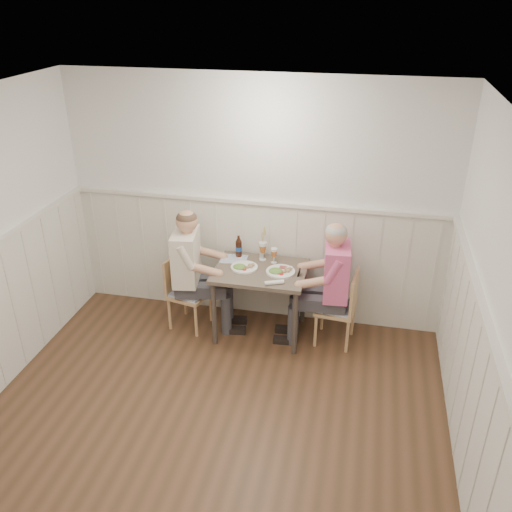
{
  "coord_description": "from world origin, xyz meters",
  "views": [
    {
      "loc": [
        1.11,
        -2.87,
        3.31
      ],
      "look_at": [
        0.13,
        1.64,
        1.0
      ],
      "focal_mm": 38.0,
      "sensor_mm": 36.0,
      "label": 1
    }
  ],
  "objects_px": {
    "chair_left": "(185,289)",
    "beer_bottle": "(239,247)",
    "chair_right": "(341,305)",
    "grass_vase": "(262,244)",
    "diner_cream": "(192,280)",
    "man_in_pink": "(331,294)",
    "dining_table": "(260,278)"
  },
  "relations": [
    {
      "from": "chair_right",
      "to": "beer_bottle",
      "type": "xyz_separation_m",
      "value": [
        -1.11,
        0.24,
        0.42
      ]
    },
    {
      "from": "chair_left",
      "to": "grass_vase",
      "type": "distance_m",
      "value": 0.95
    },
    {
      "from": "chair_left",
      "to": "man_in_pink",
      "type": "relative_size",
      "value": 0.59
    },
    {
      "from": "diner_cream",
      "to": "chair_left",
      "type": "bearing_deg",
      "value": 162.06
    },
    {
      "from": "man_in_pink",
      "to": "beer_bottle",
      "type": "xyz_separation_m",
      "value": [
        -1.0,
        0.25,
        0.29
      ]
    },
    {
      "from": "chair_left",
      "to": "diner_cream",
      "type": "distance_m",
      "value": 0.17
    },
    {
      "from": "diner_cream",
      "to": "grass_vase",
      "type": "bearing_deg",
      "value": 23.18
    },
    {
      "from": "chair_left",
      "to": "man_in_pink",
      "type": "bearing_deg",
      "value": 0.35
    },
    {
      "from": "dining_table",
      "to": "man_in_pink",
      "type": "distance_m",
      "value": 0.72
    },
    {
      "from": "chair_right",
      "to": "chair_left",
      "type": "bearing_deg",
      "value": -179.21
    },
    {
      "from": "chair_left",
      "to": "grass_vase",
      "type": "height_order",
      "value": "grass_vase"
    },
    {
      "from": "beer_bottle",
      "to": "chair_right",
      "type": "bearing_deg",
      "value": -12.02
    },
    {
      "from": "chair_left",
      "to": "beer_bottle",
      "type": "distance_m",
      "value": 0.72
    },
    {
      "from": "chair_left",
      "to": "beer_bottle",
      "type": "relative_size",
      "value": 3.36
    },
    {
      "from": "man_in_pink",
      "to": "diner_cream",
      "type": "xyz_separation_m",
      "value": [
        -1.44,
        -0.04,
        0.01
      ]
    },
    {
      "from": "chair_right",
      "to": "dining_table",
      "type": "bearing_deg",
      "value": -179.85
    },
    {
      "from": "diner_cream",
      "to": "beer_bottle",
      "type": "xyz_separation_m",
      "value": [
        0.44,
        0.29,
        0.28
      ]
    },
    {
      "from": "grass_vase",
      "to": "dining_table",
      "type": "bearing_deg",
      "value": -81.59
    },
    {
      "from": "chair_right",
      "to": "grass_vase",
      "type": "relative_size",
      "value": 2.07
    },
    {
      "from": "chair_left",
      "to": "man_in_pink",
      "type": "xyz_separation_m",
      "value": [
        1.53,
        0.01,
        0.13
      ]
    },
    {
      "from": "diner_cream",
      "to": "grass_vase",
      "type": "distance_m",
      "value": 0.82
    },
    {
      "from": "chair_left",
      "to": "diner_cream",
      "type": "xyz_separation_m",
      "value": [
        0.09,
        -0.03,
        0.14
      ]
    },
    {
      "from": "dining_table",
      "to": "chair_right",
      "type": "bearing_deg",
      "value": 0.15
    },
    {
      "from": "dining_table",
      "to": "diner_cream",
      "type": "relative_size",
      "value": 0.67
    },
    {
      "from": "chair_left",
      "to": "diner_cream",
      "type": "height_order",
      "value": "diner_cream"
    },
    {
      "from": "dining_table",
      "to": "beer_bottle",
      "type": "bearing_deg",
      "value": 139.61
    },
    {
      "from": "chair_right",
      "to": "grass_vase",
      "type": "xyz_separation_m",
      "value": [
        -0.86,
        0.24,
        0.49
      ]
    },
    {
      "from": "diner_cream",
      "to": "grass_vase",
      "type": "xyz_separation_m",
      "value": [
        0.68,
        0.29,
        0.35
      ]
    },
    {
      "from": "chair_left",
      "to": "beer_bottle",
      "type": "bearing_deg",
      "value": 26.13
    },
    {
      "from": "dining_table",
      "to": "chair_left",
      "type": "relative_size",
      "value": 1.15
    },
    {
      "from": "chair_right",
      "to": "chair_left",
      "type": "distance_m",
      "value": 1.64
    },
    {
      "from": "man_in_pink",
      "to": "chair_right",
      "type": "bearing_deg",
      "value": 6.96
    }
  ]
}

